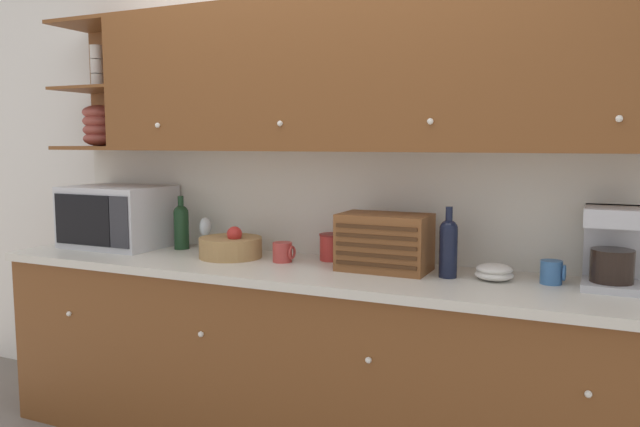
{
  "coord_description": "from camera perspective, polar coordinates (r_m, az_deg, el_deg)",
  "views": [
    {
      "loc": [
        1.22,
        -2.87,
        1.48
      ],
      "look_at": [
        0.0,
        -0.22,
        1.15
      ],
      "focal_mm": 35.0,
      "sensor_mm": 36.0,
      "label": 1
    }
  ],
  "objects": [
    {
      "name": "bread_box",
      "position": [
        2.82,
        5.92,
        -2.63
      ],
      "size": [
        0.4,
        0.25,
        0.26
      ],
      "color": "brown",
      "rests_on": "counter_unit"
    },
    {
      "name": "counter_unit",
      "position": [
        3.02,
        -0.77,
        -13.37
      ],
      "size": [
        3.23,
        0.65,
        0.91
      ],
      "color": "brown",
      "rests_on": "ground_plane"
    },
    {
      "name": "wine_bottle",
      "position": [
        3.45,
        -12.57,
        -1.02
      ],
      "size": [
        0.08,
        0.08,
        0.29
      ],
      "color": "#19381E",
      "rests_on": "counter_unit"
    },
    {
      "name": "mug_blue_second",
      "position": [
        3.02,
        -3.42,
        -3.55
      ],
      "size": [
        0.11,
        0.09,
        0.1
      ],
      "color": "#B73D38",
      "rests_on": "counter_unit"
    },
    {
      "name": "ground_plane",
      "position": [
        3.46,
        1.6,
        -18.86
      ],
      "size": [
        24.0,
        24.0,
        0.0
      ],
      "primitive_type": "plane",
      "color": "slate"
    },
    {
      "name": "wine_glass",
      "position": [
        3.4,
        -10.43,
        -1.3
      ],
      "size": [
        0.07,
        0.07,
        0.17
      ],
      "color": "silver",
      "rests_on": "counter_unit"
    },
    {
      "name": "mug",
      "position": [
        2.72,
        20.45,
        -5.06
      ],
      "size": [
        0.1,
        0.09,
        0.1
      ],
      "color": "#38669E",
      "rests_on": "counter_unit"
    },
    {
      "name": "bowl_stack_on_counter",
      "position": [
        2.72,
        15.65,
        -5.17
      ],
      "size": [
        0.16,
        0.16,
        0.07
      ],
      "color": "silver",
      "rests_on": "counter_unit"
    },
    {
      "name": "backsplash_panel",
      "position": [
        3.13,
        1.62,
        0.89
      ],
      "size": [
        3.21,
        0.01,
        0.53
      ],
      "color": "silver",
      "rests_on": "counter_unit"
    },
    {
      "name": "wall_back",
      "position": [
        3.16,
        1.89,
        3.21
      ],
      "size": [
        5.61,
        0.06,
        2.6
      ],
      "color": "white",
      "rests_on": "ground_plane"
    },
    {
      "name": "second_wine_bottle",
      "position": [
        2.71,
        11.66,
        -2.88
      ],
      "size": [
        0.08,
        0.08,
        0.3
      ],
      "color": "black",
      "rests_on": "counter_unit"
    },
    {
      "name": "coffee_maker",
      "position": [
        2.73,
        25.2,
        -2.74
      ],
      "size": [
        0.22,
        0.26,
        0.32
      ],
      "color": "#B7B7BC",
      "rests_on": "counter_unit"
    },
    {
      "name": "upper_cabinets",
      "position": [
        2.92,
        3.2,
        12.54
      ],
      "size": [
        3.21,
        0.37,
        0.7
      ],
      "color": "brown",
      "rests_on": "backsplash_panel"
    },
    {
      "name": "microwave",
      "position": [
        3.62,
        -17.99,
        -0.25
      ],
      "size": [
        0.54,
        0.41,
        0.33
      ],
      "color": "silver",
      "rests_on": "counter_unit"
    },
    {
      "name": "storage_canister",
      "position": [
        3.05,
        1.12,
        -3.08
      ],
      "size": [
        0.13,
        0.13,
        0.13
      ],
      "color": "#B22D28",
      "rests_on": "counter_unit"
    },
    {
      "name": "fruit_basket",
      "position": [
        3.16,
        -8.16,
        -3.04
      ],
      "size": [
        0.31,
        0.31,
        0.16
      ],
      "color": "#A87F4C",
      "rests_on": "counter_unit"
    }
  ]
}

